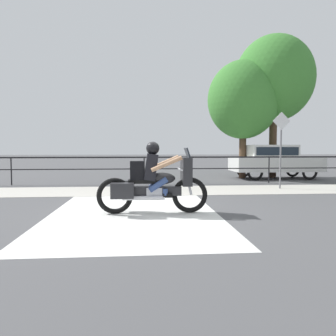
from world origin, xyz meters
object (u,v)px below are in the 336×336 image
motorcycle (152,182)px  parked_car (274,159)px  tree_behind_car (274,79)px  tree_behind_sign (243,100)px  street_sign (281,142)px

motorcycle → parked_car: bearing=47.6°
parked_car → tree_behind_car: bearing=70.6°
parked_car → tree_behind_sign: bearing=161.7°
tree_behind_car → street_sign: bearing=-109.0°
motorcycle → street_sign: (4.62, 3.95, 0.94)m
street_sign → tree_behind_car: tree_behind_car is taller
street_sign → tree_behind_sign: (-0.07, 4.10, 2.05)m
motorcycle → parked_car: motorcycle is taller
parked_car → tree_behind_car: tree_behind_car is taller
parked_car → tree_behind_car: size_ratio=0.59×
parked_car → tree_behind_sign: (-1.35, 0.42, 2.77)m
motorcycle → parked_car: (5.89, 7.64, 0.21)m
motorcycle → parked_car: size_ratio=0.61×
motorcycle → parked_car: 9.65m
street_sign → tree_behind_car: bearing=71.0°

